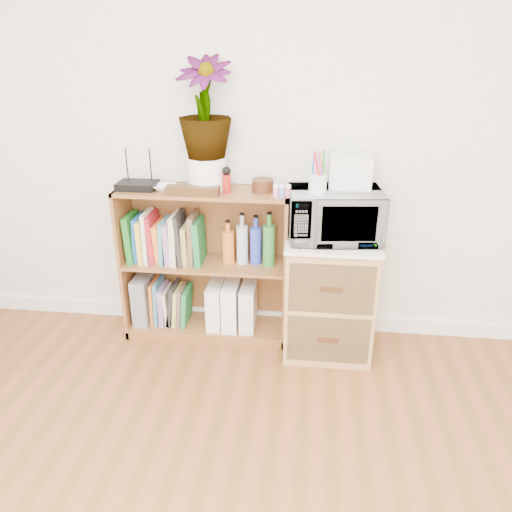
# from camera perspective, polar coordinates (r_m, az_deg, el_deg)

# --- Properties ---
(skirting_board) EXTENTS (4.00, 0.02, 0.10)m
(skirting_board) POSITION_cam_1_polar(r_m,az_deg,el_deg) (3.32, 1.01, -7.02)
(skirting_board) COLOR white
(skirting_board) RESTS_ON ground
(bookshelf) EXTENTS (1.00, 0.30, 0.95)m
(bookshelf) POSITION_cam_1_polar(r_m,az_deg,el_deg) (3.05, -5.76, -1.07)
(bookshelf) COLOR brown
(bookshelf) RESTS_ON ground
(wicker_unit) EXTENTS (0.50, 0.45, 0.70)m
(wicker_unit) POSITION_cam_1_polar(r_m,az_deg,el_deg) (2.98, 8.34, -4.56)
(wicker_unit) COLOR #9E7542
(wicker_unit) RESTS_ON ground
(microwave) EXTENTS (0.53, 0.39, 0.28)m
(microwave) POSITION_cam_1_polar(r_m,az_deg,el_deg) (2.76, 8.97, 4.65)
(microwave) COLOR white
(microwave) RESTS_ON wicker_unit
(pen_cup) EXTENTS (0.09, 0.09, 0.10)m
(pen_cup) POSITION_cam_1_polar(r_m,az_deg,el_deg) (2.64, 7.05, 8.17)
(pen_cup) COLOR silver
(pen_cup) RESTS_ON microwave
(small_appliance) EXTENTS (0.22, 0.19, 0.18)m
(small_appliance) POSITION_cam_1_polar(r_m,az_deg,el_deg) (2.79, 10.71, 9.56)
(small_appliance) COLOR white
(small_appliance) RESTS_ON microwave
(router) EXTENTS (0.22, 0.15, 0.04)m
(router) POSITION_cam_1_polar(r_m,az_deg,el_deg) (2.96, -13.39, 7.86)
(router) COLOR black
(router) RESTS_ON bookshelf
(white_bowl) EXTENTS (0.13, 0.13, 0.03)m
(white_bowl) POSITION_cam_1_polar(r_m,az_deg,el_deg) (2.90, -10.38, 7.71)
(white_bowl) COLOR white
(white_bowl) RESTS_ON bookshelf
(plant_pot) EXTENTS (0.22, 0.22, 0.18)m
(plant_pot) POSITION_cam_1_polar(r_m,az_deg,el_deg) (2.87, -5.62, 9.39)
(plant_pot) COLOR white
(plant_pot) RESTS_ON bookshelf
(potted_plant) EXTENTS (0.30, 0.30, 0.53)m
(potted_plant) POSITION_cam_1_polar(r_m,az_deg,el_deg) (2.80, -5.93, 16.52)
(potted_plant) COLOR #3E732E
(potted_plant) RESTS_ON plant_pot
(trinket_box) EXTENTS (0.30, 0.07, 0.05)m
(trinket_box) POSITION_cam_1_polar(r_m,az_deg,el_deg) (2.79, -7.26, 7.42)
(trinket_box) COLOR #35210E
(trinket_box) RESTS_ON bookshelf
(kokeshi_doll) EXTENTS (0.05, 0.05, 0.10)m
(kokeshi_doll) POSITION_cam_1_polar(r_m,az_deg,el_deg) (2.80, -3.35, 8.23)
(kokeshi_doll) COLOR #A21B14
(kokeshi_doll) RESTS_ON bookshelf
(wooden_bowl) EXTENTS (0.12, 0.12, 0.07)m
(wooden_bowl) POSITION_cam_1_polar(r_m,az_deg,el_deg) (2.83, 0.76, 8.08)
(wooden_bowl) COLOR #371E0F
(wooden_bowl) RESTS_ON bookshelf
(paint_jars) EXTENTS (0.11, 0.04, 0.06)m
(paint_jars) POSITION_cam_1_polar(r_m,az_deg,el_deg) (2.73, 2.97, 7.28)
(paint_jars) COLOR pink
(paint_jars) RESTS_ON bookshelf
(file_box) EXTENTS (0.09, 0.25, 0.31)m
(file_box) POSITION_cam_1_polar(r_m,az_deg,el_deg) (3.27, -12.64, -4.67)
(file_box) COLOR slate
(file_box) RESTS_ON bookshelf
(magazine_holder_left) EXTENTS (0.09, 0.23, 0.28)m
(magazine_holder_left) POSITION_cam_1_polar(r_m,az_deg,el_deg) (3.15, -4.62, -5.55)
(magazine_holder_left) COLOR white
(magazine_holder_left) RESTS_ON bookshelf
(magazine_holder_mid) EXTENTS (0.09, 0.24, 0.29)m
(magazine_holder_mid) POSITION_cam_1_polar(r_m,az_deg,el_deg) (3.13, -2.84, -5.58)
(magazine_holder_mid) COLOR white
(magazine_holder_mid) RESTS_ON bookshelf
(magazine_holder_right) EXTENTS (0.09, 0.23, 0.28)m
(magazine_holder_right) POSITION_cam_1_polar(r_m,az_deg,el_deg) (3.12, -0.89, -5.78)
(magazine_holder_right) COLOR silver
(magazine_holder_right) RESTS_ON bookshelf
(cookbooks) EXTENTS (0.45, 0.20, 0.31)m
(cookbooks) POSITION_cam_1_polar(r_m,az_deg,el_deg) (3.04, -10.26, 1.95)
(cookbooks) COLOR #1D6D20
(cookbooks) RESTS_ON bookshelf
(liquor_bottles) EXTENTS (0.32, 0.07, 0.32)m
(liquor_bottles) POSITION_cam_1_polar(r_m,az_deg,el_deg) (2.94, -0.72, 1.70)
(liquor_bottles) COLOR orange
(liquor_bottles) RESTS_ON bookshelf
(lower_books) EXTENTS (0.24, 0.19, 0.29)m
(lower_books) POSITION_cam_1_polar(r_m,az_deg,el_deg) (3.23, -9.71, -5.32)
(lower_books) COLOR #B95C20
(lower_books) RESTS_ON bookshelf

